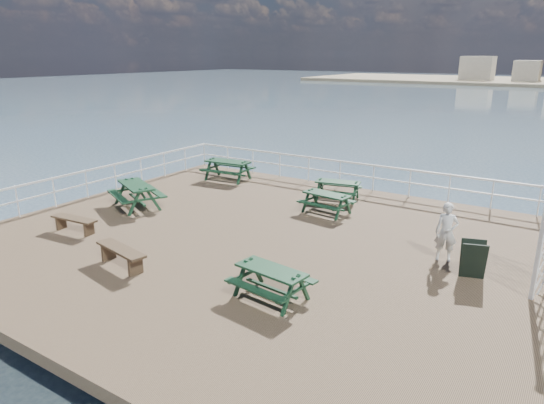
{
  "coord_description": "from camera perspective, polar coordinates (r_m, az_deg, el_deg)",
  "views": [
    {
      "loc": [
        6.82,
        -11.15,
        5.29
      ],
      "look_at": [
        -0.63,
        0.35,
        1.1
      ],
      "focal_mm": 32.0,
      "sensor_mm": 36.0,
      "label": 1
    }
  ],
  "objects": [
    {
      "name": "picnic_table_a",
      "position": [
        21.3,
        -5.23,
        4.24
      ],
      "size": [
        2.11,
        1.77,
        0.95
      ],
      "rotation": [
        0.0,
        0.0,
        0.11
      ],
      "color": "#12321F",
      "rests_on": "ground"
    },
    {
      "name": "picnic_table_c",
      "position": [
        16.82,
        6.45,
        0.38
      ],
      "size": [
        1.78,
        1.5,
        0.8
      ],
      "rotation": [
        0.0,
        0.0,
        -0.12
      ],
      "color": "#12321F",
      "rests_on": "ground"
    },
    {
      "name": "picnic_table_b",
      "position": [
        18.46,
        7.75,
        1.85
      ],
      "size": [
        1.9,
        1.66,
        0.8
      ],
      "rotation": [
        0.0,
        0.0,
        0.22
      ],
      "color": "#12321F",
      "rests_on": "ground"
    },
    {
      "name": "sandwich_board",
      "position": [
        12.91,
        22.58,
        -6.31
      ],
      "size": [
        0.69,
        0.6,
        0.96
      ],
      "rotation": [
        0.0,
        0.0,
        0.31
      ],
      "color": "black",
      "rests_on": "ground"
    },
    {
      "name": "flat_bench_near",
      "position": [
        16.15,
        -22.24,
        -2.12
      ],
      "size": [
        1.66,
        0.54,
        0.47
      ],
      "rotation": [
        0.0,
        0.0,
        0.1
      ],
      "color": "brown",
      "rests_on": "ground"
    },
    {
      "name": "railing",
      "position": [
        15.98,
        6.03,
        0.86
      ],
      "size": [
        17.77,
        13.76,
        1.1
      ],
      "color": "white",
      "rests_on": "ground"
    },
    {
      "name": "ground",
      "position": [
        14.16,
        1.38,
        -5.6
      ],
      "size": [
        18.0,
        14.0,
        0.3
      ],
      "primitive_type": "cube",
      "color": "brown",
      "rests_on": "ground"
    },
    {
      "name": "person",
      "position": [
        13.61,
        19.83,
        -3.34
      ],
      "size": [
        0.66,
        0.52,
        1.59
      ],
      "primitive_type": "imported",
      "rotation": [
        0.0,
        0.0,
        0.27
      ],
      "color": "silver",
      "rests_on": "ground"
    },
    {
      "name": "picnic_table_e",
      "position": [
        10.97,
        -0.09,
        -8.78
      ],
      "size": [
        1.81,
        1.53,
        0.81
      ],
      "rotation": [
        0.0,
        0.0,
        -0.12
      ],
      "color": "#12321F",
      "rests_on": "ground"
    },
    {
      "name": "flat_bench_far",
      "position": [
        13.14,
        -17.34,
        -5.72
      ],
      "size": [
        1.84,
        0.75,
        0.52
      ],
      "rotation": [
        0.0,
        0.0,
        -0.19
      ],
      "color": "brown",
      "rests_on": "ground"
    },
    {
      "name": "picnic_table_d",
      "position": [
        18.02,
        -15.67,
        1.33
      ],
      "size": [
        2.47,
        2.29,
        0.97
      ],
      "rotation": [
        0.0,
        0.0,
        -0.44
      ],
      "color": "#12321F",
      "rests_on": "ground"
    }
  ]
}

